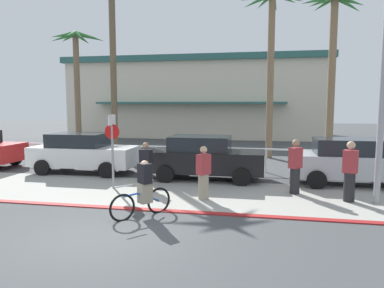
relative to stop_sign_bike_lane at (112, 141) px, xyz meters
name	(u,v)px	position (x,y,z in m)	size (l,w,h in m)	color
ground_plane	(191,164)	(1.65, 5.54, -1.68)	(80.00, 80.00, 0.00)	#424447
sidewalk_strip	(157,192)	(1.65, -0.26, -1.67)	(44.00, 4.00, 0.02)	#9E9E93
curb_paint	(136,209)	(1.65, -2.26, -1.66)	(44.00, 0.24, 0.03)	maroon
building_backdrop	(199,98)	(-0.84, 21.96, 1.80)	(22.58, 10.27, 6.91)	beige
rail_fence	(184,151)	(1.65, 4.04, -0.84)	(21.58, 0.08, 1.04)	white
stop_sign_bike_lane	(112,141)	(0.00, 0.00, 0.00)	(0.52, 0.56, 2.56)	gray
palm_tree_0	(76,59)	(-6.40, 9.52, 4.02)	(3.00, 3.35, 7.41)	#756047
palm_tree_1	(113,32)	(-3.42, 8.29, 5.33)	(3.16, 2.95, 9.83)	brown
palm_tree_2	(271,32)	(5.40, 8.45, 5.00)	(3.35, 3.28, 8.81)	#846B4C
palm_tree_3	(334,35)	(8.33, 7.30, 4.56)	(3.31, 3.24, 8.20)	#846B4C
car_white_1	(83,153)	(-2.41, 2.45, -0.81)	(4.40, 2.02, 1.69)	white
car_black_2	(205,157)	(2.89, 2.10, -0.81)	(4.40, 2.02, 1.69)	black
car_silver_3	(353,161)	(8.28, 2.12, -0.81)	(4.40, 2.02, 1.69)	#B2B7BC
cyclist_blue_0	(143,190)	(2.04, -2.78, -0.98)	(1.22, 1.43, 1.50)	black
pedestrian_0	(295,169)	(6.13, 0.38, -0.84)	(0.47, 0.47, 1.79)	#232326
pedestrian_1	(146,167)	(1.12, 0.22, -0.94)	(0.45, 0.38, 1.61)	gray
pedestrian_2	(204,175)	(3.33, -0.90, -0.91)	(0.45, 0.48, 1.66)	gray
pedestrian_3	(350,174)	(7.64, -0.30, -0.81)	(0.47, 0.42, 1.84)	#232326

